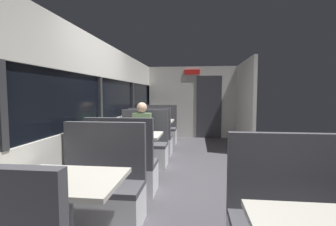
{
  "coord_description": "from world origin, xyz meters",
  "views": [
    {
      "loc": [
        0.15,
        -3.95,
        1.42
      ],
      "look_at": [
        -0.5,
        1.75,
        0.98
      ],
      "focal_mm": 26.65,
      "sensor_mm": 36.0,
      "label": 1
    }
  ],
  "objects_px": {
    "bench_mid_window_facing_end": "(123,170)",
    "coffee_cup_primary": "(145,133)",
    "dining_table_near_window": "(66,190)",
    "bench_far_window_facing_end": "(151,141)",
    "bench_near_window_facing_entry": "(100,193)",
    "bench_mid_window_facing_entry": "(143,149)",
    "bench_far_window_facing_entry": "(160,132)",
    "dining_table_far_window": "(156,124)",
    "seated_passenger": "(143,139)",
    "dining_table_mid_window": "(135,140)"
  },
  "relations": [
    {
      "from": "dining_table_far_window",
      "to": "seated_passenger",
      "type": "xyz_separation_m",
      "value": [
        0.0,
        -1.62,
        -0.1
      ]
    },
    {
      "from": "dining_table_near_window",
      "to": "bench_mid_window_facing_end",
      "type": "distance_m",
      "value": 1.58
    },
    {
      "from": "bench_far_window_facing_end",
      "to": "seated_passenger",
      "type": "bearing_deg",
      "value": -90.0
    },
    {
      "from": "dining_table_mid_window",
      "to": "coffee_cup_primary",
      "type": "distance_m",
      "value": 0.31
    },
    {
      "from": "dining_table_near_window",
      "to": "seated_passenger",
      "type": "relative_size",
      "value": 0.71
    },
    {
      "from": "bench_mid_window_facing_entry",
      "to": "bench_far_window_facing_end",
      "type": "relative_size",
      "value": 1.0
    },
    {
      "from": "bench_far_window_facing_end",
      "to": "bench_mid_window_facing_entry",
      "type": "bearing_deg",
      "value": -90.0
    },
    {
      "from": "dining_table_far_window",
      "to": "seated_passenger",
      "type": "bearing_deg",
      "value": -90.0
    },
    {
      "from": "bench_mid_window_facing_end",
      "to": "bench_far_window_facing_end",
      "type": "distance_m",
      "value": 2.25
    },
    {
      "from": "bench_near_window_facing_entry",
      "to": "bench_far_window_facing_entry",
      "type": "distance_m",
      "value": 4.5
    },
    {
      "from": "bench_near_window_facing_entry",
      "to": "bench_far_window_facing_end",
      "type": "xyz_separation_m",
      "value": [
        0.0,
        3.1,
        0.0
      ]
    },
    {
      "from": "dining_table_far_window",
      "to": "dining_table_mid_window",
      "type": "bearing_deg",
      "value": -90.0
    },
    {
      "from": "bench_near_window_facing_entry",
      "to": "bench_mid_window_facing_entry",
      "type": "height_order",
      "value": "same"
    },
    {
      "from": "bench_near_window_facing_entry",
      "to": "dining_table_mid_window",
      "type": "xyz_separation_m",
      "value": [
        0.0,
        1.55,
        0.31
      ]
    },
    {
      "from": "bench_mid_window_facing_entry",
      "to": "dining_table_far_window",
      "type": "xyz_separation_m",
      "value": [
        0.0,
        1.55,
        0.31
      ]
    },
    {
      "from": "dining_table_near_window",
      "to": "bench_near_window_facing_entry",
      "type": "height_order",
      "value": "bench_near_window_facing_entry"
    },
    {
      "from": "bench_far_window_facing_entry",
      "to": "seated_passenger",
      "type": "bearing_deg",
      "value": -90.0
    },
    {
      "from": "dining_table_near_window",
      "to": "bench_near_window_facing_entry",
      "type": "distance_m",
      "value": 0.77
    },
    {
      "from": "dining_table_far_window",
      "to": "bench_far_window_facing_entry",
      "type": "distance_m",
      "value": 0.77
    },
    {
      "from": "bench_mid_window_facing_end",
      "to": "bench_mid_window_facing_entry",
      "type": "height_order",
      "value": "same"
    },
    {
      "from": "dining_table_near_window",
      "to": "dining_table_mid_window",
      "type": "xyz_separation_m",
      "value": [
        0.0,
        2.25,
        0.0
      ]
    },
    {
      "from": "dining_table_far_window",
      "to": "seated_passenger",
      "type": "height_order",
      "value": "seated_passenger"
    },
    {
      "from": "dining_table_near_window",
      "to": "bench_mid_window_facing_entry",
      "type": "bearing_deg",
      "value": 90.0
    },
    {
      "from": "dining_table_far_window",
      "to": "coffee_cup_primary",
      "type": "distance_m",
      "value": 2.44
    },
    {
      "from": "dining_table_far_window",
      "to": "coffee_cup_primary",
      "type": "bearing_deg",
      "value": -84.86
    },
    {
      "from": "bench_mid_window_facing_entry",
      "to": "coffee_cup_primary",
      "type": "height_order",
      "value": "bench_mid_window_facing_entry"
    },
    {
      "from": "bench_mid_window_facing_entry",
      "to": "bench_near_window_facing_entry",
      "type": "bearing_deg",
      "value": -90.0
    },
    {
      "from": "dining_table_far_window",
      "to": "bench_far_window_facing_end",
      "type": "bearing_deg",
      "value": -90.0
    },
    {
      "from": "dining_table_mid_window",
      "to": "seated_passenger",
      "type": "distance_m",
      "value": 0.64
    },
    {
      "from": "dining_table_near_window",
      "to": "bench_far_window_facing_end",
      "type": "distance_m",
      "value": 3.81
    },
    {
      "from": "dining_table_far_window",
      "to": "bench_mid_window_facing_entry",
      "type": "bearing_deg",
      "value": -90.0
    },
    {
      "from": "dining_table_mid_window",
      "to": "dining_table_far_window",
      "type": "xyz_separation_m",
      "value": [
        0.0,
        2.25,
        0.0
      ]
    },
    {
      "from": "bench_far_window_facing_end",
      "to": "coffee_cup_primary",
      "type": "relative_size",
      "value": 12.22
    },
    {
      "from": "bench_far_window_facing_end",
      "to": "bench_far_window_facing_entry",
      "type": "xyz_separation_m",
      "value": [
        0.0,
        1.4,
        0.0
      ]
    },
    {
      "from": "dining_table_mid_window",
      "to": "dining_table_far_window",
      "type": "bearing_deg",
      "value": 90.0
    },
    {
      "from": "dining_table_far_window",
      "to": "bench_far_window_facing_entry",
      "type": "bearing_deg",
      "value": 90.0
    },
    {
      "from": "bench_mid_window_facing_entry",
      "to": "coffee_cup_primary",
      "type": "bearing_deg",
      "value": -76.0
    },
    {
      "from": "dining_table_far_window",
      "to": "dining_table_near_window",
      "type": "bearing_deg",
      "value": -90.0
    },
    {
      "from": "bench_mid_window_facing_entry",
      "to": "bench_far_window_facing_entry",
      "type": "height_order",
      "value": "same"
    },
    {
      "from": "dining_table_near_window",
      "to": "bench_far_window_facing_end",
      "type": "relative_size",
      "value": 0.82
    },
    {
      "from": "coffee_cup_primary",
      "to": "bench_near_window_facing_entry",
      "type": "bearing_deg",
      "value": -99.0
    },
    {
      "from": "bench_mid_window_facing_end",
      "to": "seated_passenger",
      "type": "xyz_separation_m",
      "value": [
        0.0,
        1.33,
        0.21
      ]
    },
    {
      "from": "bench_near_window_facing_entry",
      "to": "bench_mid_window_facing_end",
      "type": "distance_m",
      "value": 0.85
    },
    {
      "from": "dining_table_near_window",
      "to": "bench_near_window_facing_entry",
      "type": "bearing_deg",
      "value": 90.0
    },
    {
      "from": "bench_far_window_facing_entry",
      "to": "seated_passenger",
      "type": "height_order",
      "value": "seated_passenger"
    },
    {
      "from": "bench_mid_window_facing_end",
      "to": "coffee_cup_primary",
      "type": "relative_size",
      "value": 12.22
    },
    {
      "from": "bench_mid_window_facing_entry",
      "to": "bench_far_window_facing_entry",
      "type": "relative_size",
      "value": 1.0
    },
    {
      "from": "dining_table_near_window",
      "to": "bench_far_window_facing_entry",
      "type": "xyz_separation_m",
      "value": [
        0.0,
        5.2,
        -0.31
      ]
    },
    {
      "from": "bench_near_window_facing_entry",
      "to": "bench_far_window_facing_entry",
      "type": "relative_size",
      "value": 1.0
    },
    {
      "from": "bench_far_window_facing_end",
      "to": "bench_far_window_facing_entry",
      "type": "bearing_deg",
      "value": 90.0
    }
  ]
}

